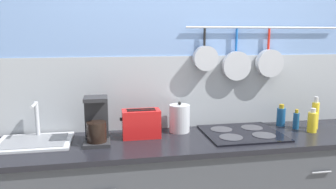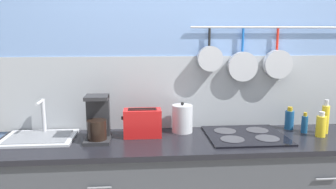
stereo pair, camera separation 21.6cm
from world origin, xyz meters
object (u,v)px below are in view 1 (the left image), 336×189
kettle (180,118)px  bottle_hot_sauce (296,120)px  toaster (141,124)px  bottle_sesame_oil (315,115)px  bottle_cooking_wine (312,122)px  coffee_maker (97,124)px  bottle_dish_soap (281,116)px

kettle → bottle_hot_sauce: 0.89m
toaster → bottle_sesame_oil: (1.32, -0.03, 0.01)m
bottle_hot_sauce → bottle_cooking_wine: bearing=-55.2°
coffee_maker → bottle_hot_sauce: (1.48, 0.05, -0.06)m
bottle_dish_soap → bottle_cooking_wine: (0.14, -0.20, 0.00)m
kettle → bottle_hot_sauce: kettle is taller
toaster → bottle_cooking_wine: 1.25m
kettle → bottle_sesame_oil: (1.03, -0.12, 0.01)m
bottle_cooking_wine → kettle: bearing=168.7°
kettle → bottle_dish_soap: (0.82, 0.01, -0.03)m
bottle_hot_sauce → bottle_cooking_wine: (0.07, -0.10, 0.01)m
coffee_maker → kettle: coffee_maker is taller
bottle_dish_soap → bottle_sesame_oil: size_ratio=0.69×
kettle → bottle_dish_soap: kettle is taller
toaster → bottle_cooking_wine: (1.24, -0.11, -0.02)m
bottle_cooking_wine → bottle_sesame_oil: bearing=46.2°
coffee_maker → bottle_sesame_oil: size_ratio=1.26×
coffee_maker → bottle_sesame_oil: coffee_maker is taller
coffee_maker → toaster: (0.30, 0.06, -0.03)m
toaster → kettle: kettle is taller
kettle → bottle_cooking_wine: 0.97m
bottle_dish_soap → bottle_hot_sauce: bearing=-56.3°
kettle → bottle_dish_soap: size_ratio=1.32×
coffee_maker → bottle_sesame_oil: (1.62, 0.03, -0.02)m
coffee_maker → bottle_cooking_wine: bearing=-1.7°
toaster → bottle_sesame_oil: 1.32m
bottle_dish_soap → bottle_cooking_wine: bearing=-55.8°
bottle_hot_sauce → kettle: bearing=174.0°
coffee_maker → bottle_hot_sauce: bearing=2.0°
kettle → bottle_cooking_wine: (0.95, -0.19, -0.02)m
bottle_dish_soap → bottle_hot_sauce: size_ratio=1.13×
coffee_maker → bottle_dish_soap: (1.41, 0.15, -0.05)m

